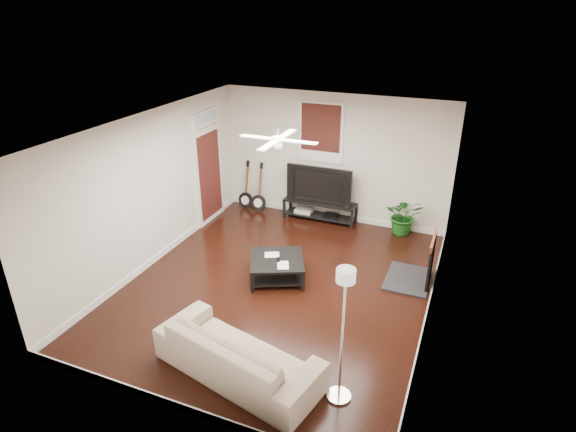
{
  "coord_description": "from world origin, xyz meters",
  "views": [
    {
      "loc": [
        2.78,
        -6.39,
        4.55
      ],
      "look_at": [
        0.0,
        0.4,
        1.15
      ],
      "focal_mm": 29.48,
      "sensor_mm": 36.0,
      "label": 1
    }
  ],
  "objects": [
    {
      "name": "floor_lamp",
      "position": [
        1.69,
        -2.06,
        0.94
      ],
      "size": [
        0.37,
        0.37,
        1.87
      ],
      "primitive_type": null,
      "rotation": [
        0.0,
        0.0,
        -0.24
      ],
      "color": "white",
      "rests_on": "floor"
    },
    {
      "name": "ceiling_fan",
      "position": [
        0.0,
        0.0,
        2.6
      ],
      "size": [
        1.24,
        1.24,
        0.32
      ],
      "primitive_type": null,
      "color": "white",
      "rests_on": "ceiling"
    },
    {
      "name": "guitar_left",
      "position": [
        -2.04,
        2.75,
        0.57
      ],
      "size": [
        0.37,
        0.27,
        1.15
      ],
      "primitive_type": null,
      "rotation": [
        0.0,
        0.0,
        -0.05
      ],
      "color": "black",
      "rests_on": "floor"
    },
    {
      "name": "room",
      "position": [
        0.0,
        0.0,
        1.4
      ],
      "size": [
        5.01,
        6.01,
        2.81
      ],
      "color": "black",
      "rests_on": "ground"
    },
    {
      "name": "tv_stand",
      "position": [
        -0.2,
        2.78,
        0.23
      ],
      "size": [
        1.62,
        0.43,
        0.45
      ],
      "primitive_type": "cube",
      "color": "black",
      "rests_on": "floor"
    },
    {
      "name": "door_left",
      "position": [
        -2.46,
        1.9,
        1.25
      ],
      "size": [
        0.08,
        1.0,
        2.5
      ],
      "primitive_type": "cube",
      "color": "white",
      "rests_on": "wall_left"
    },
    {
      "name": "brick_accent",
      "position": [
        2.49,
        1.0,
        1.4
      ],
      "size": [
        0.02,
        2.2,
        2.8
      ],
      "primitive_type": "cube",
      "color": "#AC4F37",
      "rests_on": "floor"
    },
    {
      "name": "coffee_table",
      "position": [
        -0.13,
        0.2,
        0.19
      ],
      "size": [
        1.22,
        1.22,
        0.39
      ],
      "primitive_type": "cube",
      "rotation": [
        0.0,
        0.0,
        0.43
      ],
      "color": "black",
      "rests_on": "floor"
    },
    {
      "name": "tv",
      "position": [
        -0.2,
        2.8,
        0.87
      ],
      "size": [
        1.45,
        0.19,
        0.84
      ],
      "primitive_type": "imported",
      "color": "black",
      "rests_on": "tv_stand"
    },
    {
      "name": "sofa",
      "position": [
        0.34,
        -2.16,
        0.33
      ],
      "size": [
        2.44,
        1.41,
        0.67
      ],
      "primitive_type": "imported",
      "rotation": [
        0.0,
        0.0,
        2.91
      ],
      "color": "#C7AB95",
      "rests_on": "floor"
    },
    {
      "name": "window_back",
      "position": [
        -0.3,
        2.97,
        1.95
      ],
      "size": [
        1.0,
        0.06,
        1.3
      ],
      "primitive_type": "cube",
      "color": "#33140D",
      "rests_on": "wall_back"
    },
    {
      "name": "guitar_right",
      "position": [
        -1.69,
        2.72,
        0.57
      ],
      "size": [
        0.37,
        0.27,
        1.15
      ],
      "primitive_type": null,
      "rotation": [
        0.0,
        0.0,
        0.05
      ],
      "color": "black",
      "rests_on": "floor"
    },
    {
      "name": "fireplace",
      "position": [
        2.2,
        1.0,
        0.46
      ],
      "size": [
        0.8,
        1.1,
        0.92
      ],
      "primitive_type": "cube",
      "color": "black",
      "rests_on": "floor"
    },
    {
      "name": "potted_plant",
      "position": [
        1.64,
        2.82,
        0.42
      ],
      "size": [
        0.86,
        0.78,
        0.83
      ],
      "primitive_type": "imported",
      "rotation": [
        0.0,
        0.0,
        0.19
      ],
      "color": "#19571A",
      "rests_on": "floor"
    }
  ]
}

